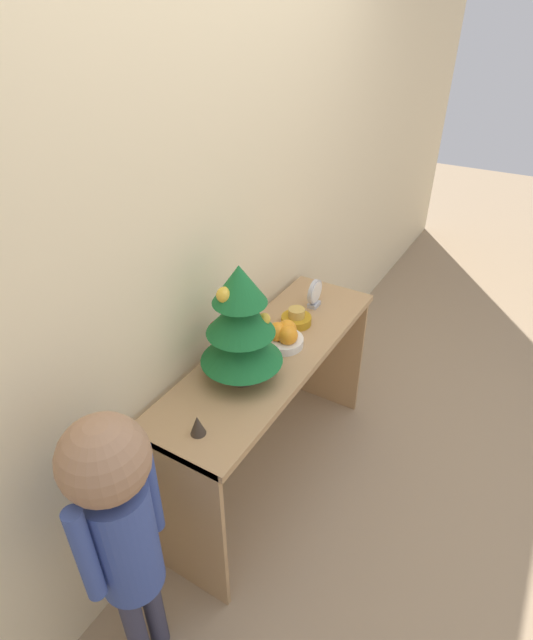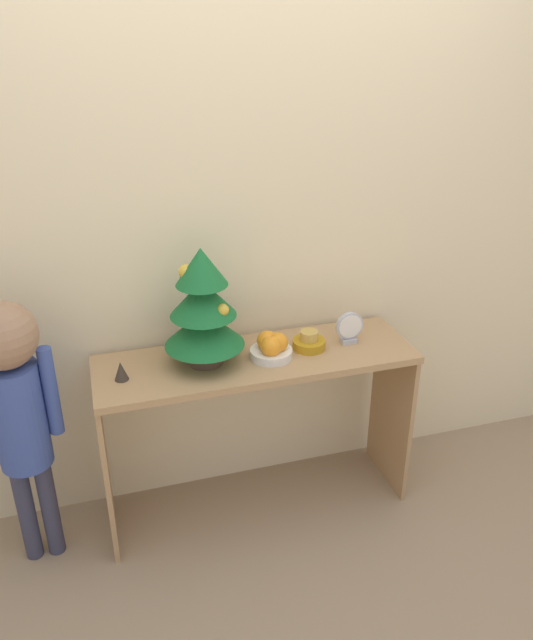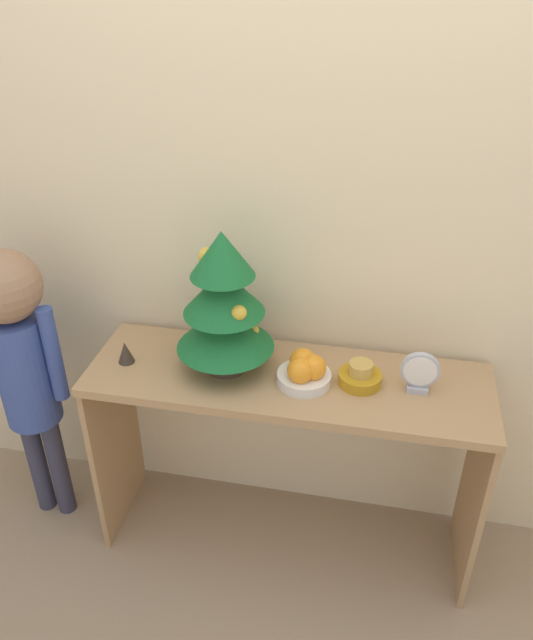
# 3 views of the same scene
# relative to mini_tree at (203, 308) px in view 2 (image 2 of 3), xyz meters

# --- Properties ---
(ground_plane) EXTENTS (12.00, 12.00, 0.00)m
(ground_plane) POSITION_rel_mini_tree_xyz_m (0.20, -0.22, -0.99)
(ground_plane) COLOR #997F60
(back_wall) EXTENTS (7.00, 0.05, 2.50)m
(back_wall) POSITION_rel_mini_tree_xyz_m (0.20, 0.23, 0.26)
(back_wall) COLOR beige
(back_wall) RESTS_ON ground_plane
(console_table) EXTENTS (1.30, 0.40, 0.75)m
(console_table) POSITION_rel_mini_tree_xyz_m (0.20, -0.01, -0.40)
(console_table) COLOR tan
(console_table) RESTS_ON ground_plane
(mini_tree) EXTENTS (0.31, 0.31, 0.48)m
(mini_tree) POSITION_rel_mini_tree_xyz_m (0.00, 0.00, 0.00)
(mini_tree) COLOR #4C3828
(mini_tree) RESTS_ON console_table
(fruit_bowl) EXTENTS (0.17, 0.17, 0.10)m
(fruit_bowl) POSITION_rel_mini_tree_xyz_m (0.26, -0.04, -0.19)
(fruit_bowl) COLOR silver
(fruit_bowl) RESTS_ON console_table
(singing_bowl) EXTENTS (0.14, 0.14, 0.08)m
(singing_bowl) POSITION_rel_mini_tree_xyz_m (0.43, -0.01, -0.21)
(singing_bowl) COLOR #B78419
(singing_bowl) RESTS_ON console_table
(desk_clock) EXTENTS (0.12, 0.04, 0.14)m
(desk_clock) POSITION_rel_mini_tree_xyz_m (0.61, -0.01, -0.17)
(desk_clock) COLOR #B2B2B7
(desk_clock) RESTS_ON console_table
(figurine) EXTENTS (0.05, 0.05, 0.08)m
(figurine) POSITION_rel_mini_tree_xyz_m (-0.33, -0.04, -0.20)
(figurine) COLOR #382D23
(figurine) RESTS_ON console_table
(child_figure) EXTENTS (0.30, 0.24, 1.12)m
(child_figure) POSITION_rel_mini_tree_xyz_m (-0.71, -0.05, -0.23)
(child_figure) COLOR #38384C
(child_figure) RESTS_ON ground_plane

